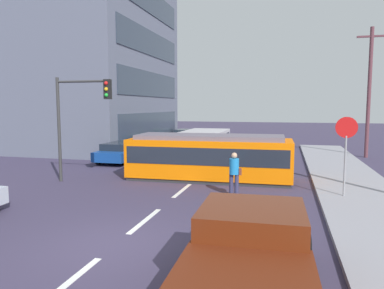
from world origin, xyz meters
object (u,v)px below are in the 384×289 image
parked_sedan_furthest (186,135)px  stop_sign (346,140)px  parked_sedan_far (160,141)px  streetcar_tram (210,156)px  traffic_light_mast (80,109)px  city_bus (204,143)px  pedestrian_crossing (234,172)px  parked_sedan_mid (123,151)px  utility_pole_mid (369,90)px  pickup_truck_parked (250,257)px

parked_sedan_furthest → stop_sign: bearing=-59.6°
parked_sedan_far → parked_sedan_furthest: bearing=86.8°
streetcar_tram → traffic_light_mast: size_ratio=1.62×
stop_sign → city_bus: bearing=130.7°
pedestrian_crossing → parked_sedan_mid: size_ratio=0.37×
city_bus → traffic_light_mast: traffic_light_mast is taller
parked_sedan_far → streetcar_tram: bearing=-59.5°
parked_sedan_mid → utility_pole_mid: utility_pole_mid is taller
city_bus → parked_sedan_furthest: city_bus is taller
pickup_truck_parked → stop_sign: bearing=71.3°
pedestrian_crossing → pickup_truck_parked: 7.41m
city_bus → parked_sedan_mid: (-4.69, -1.85, -0.43)m
parked_sedan_far → traffic_light_mast: size_ratio=0.94×
parked_sedan_furthest → utility_pole_mid: size_ratio=0.51×
parked_sedan_mid → utility_pole_mid: bearing=20.9°
city_bus → parked_sedan_mid: 5.06m
city_bus → pedestrian_crossing: size_ratio=3.20×
stop_sign → pedestrian_crossing: bearing=-172.0°
city_bus → pickup_truck_parked: size_ratio=1.06×
traffic_light_mast → utility_pole_mid: 18.33m
city_bus → pickup_truck_parked: 16.69m
parked_sedan_furthest → parked_sedan_far: bearing=-93.2°
parked_sedan_mid → parked_sedan_far: size_ratio=1.03×
streetcar_tram → parked_sedan_mid: (-6.27, 3.96, -0.45)m
parked_sedan_far → parked_sedan_mid: bearing=-90.7°
streetcar_tram → utility_pole_mid: 13.34m
pedestrian_crossing → stop_sign: size_ratio=0.58×
parked_sedan_furthest → stop_sign: stop_sign is taller
pedestrian_crossing → traffic_light_mast: (-6.94, 0.80, 2.33)m
streetcar_tram → parked_sedan_mid: bearing=147.7°
parked_sedan_mid → traffic_light_mast: size_ratio=0.97×
pedestrian_crossing → traffic_light_mast: traffic_light_mast is taller
stop_sign → utility_pole_mid: bearing=75.6°
pedestrian_crossing → parked_sedan_far: (-7.76, 13.51, -0.32)m
pickup_truck_parked → pedestrian_crossing: bearing=100.0°
pedestrian_crossing → parked_sedan_mid: (-7.84, 6.94, -0.32)m
pedestrian_crossing → utility_pole_mid: bearing=60.8°
pedestrian_crossing → pickup_truck_parked: (1.28, -7.30, -0.15)m
traffic_light_mast → pedestrian_crossing: bearing=-6.6°
parked_sedan_furthest → stop_sign: size_ratio=1.48×
streetcar_tram → pedestrian_crossing: size_ratio=4.51×
utility_pole_mid → parked_sedan_furthest: bearing=153.2°
pedestrian_crossing → stop_sign: stop_sign is taller
stop_sign → traffic_light_mast: traffic_light_mast is taller
utility_pole_mid → city_bus: bearing=-159.5°
streetcar_tram → pickup_truck_parked: 10.67m
pedestrian_crossing → utility_pole_mid: size_ratio=0.20×
parked_sedan_far → parked_sedan_furthest: size_ratio=1.03×
parked_sedan_far → utility_pole_mid: bearing=-3.5°
stop_sign → traffic_light_mast: size_ratio=0.62×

